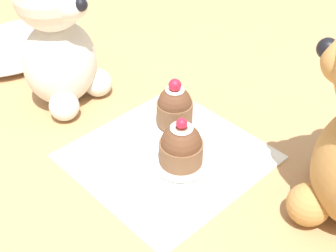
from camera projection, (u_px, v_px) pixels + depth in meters
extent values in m
plane|color=tan|center=(168.00, 157.00, 0.65)|extent=(4.00, 4.00, 0.00)
cube|color=silver|center=(168.00, 156.00, 0.65)|extent=(0.24, 0.23, 0.01)
ellipsoid|color=silver|center=(21.00, 44.00, 0.87)|extent=(0.26, 0.19, 0.03)
ellipsoid|color=silver|center=(60.00, 62.00, 0.72)|extent=(0.14, 0.13, 0.14)
ellipsoid|color=silver|center=(71.00, 6.00, 0.64)|extent=(0.06, 0.05, 0.04)
sphere|color=black|center=(81.00, 5.00, 0.62)|extent=(0.02, 0.02, 0.02)
sphere|color=silver|center=(64.00, 106.00, 0.71)|extent=(0.05, 0.05, 0.05)
sphere|color=silver|center=(98.00, 83.00, 0.76)|extent=(0.05, 0.05, 0.05)
sphere|color=black|center=(328.00, 49.00, 0.48)|extent=(0.02, 0.02, 0.02)
sphere|color=#B78447|center=(333.00, 162.00, 0.60)|extent=(0.05, 0.05, 0.05)
sphere|color=#B78447|center=(308.00, 205.00, 0.55)|extent=(0.05, 0.05, 0.05)
cylinder|color=brown|center=(175.00, 113.00, 0.69)|extent=(0.05, 0.05, 0.04)
sphere|color=brown|center=(175.00, 103.00, 0.68)|extent=(0.05, 0.05, 0.05)
cylinder|color=white|center=(175.00, 90.00, 0.67)|extent=(0.03, 0.03, 0.00)
sphere|color=red|center=(175.00, 85.00, 0.66)|extent=(0.02, 0.02, 0.02)
cylinder|color=white|center=(179.00, 163.00, 0.63)|extent=(0.07, 0.07, 0.01)
cylinder|color=brown|center=(180.00, 153.00, 0.62)|extent=(0.06, 0.06, 0.03)
sphere|color=brown|center=(180.00, 144.00, 0.61)|extent=(0.05, 0.05, 0.05)
cylinder|color=white|center=(180.00, 129.00, 0.59)|extent=(0.03, 0.03, 0.00)
sphere|color=red|center=(180.00, 124.00, 0.59)|extent=(0.01, 0.01, 0.01)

